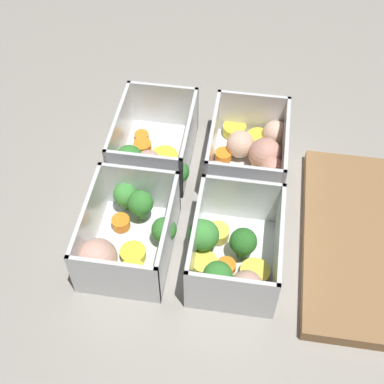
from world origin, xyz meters
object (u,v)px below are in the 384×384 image
at_px(container_near_left, 153,151).
at_px(container_far_left, 250,155).
at_px(container_far_right, 231,254).
at_px(container_near_right, 126,235).

xyz_separation_m(container_near_left, container_far_left, (-0.01, 0.13, -0.00)).
height_order(container_near_left, container_far_right, same).
bearing_deg(container_near_right, container_near_left, 178.24).
distance_m(container_near_right, container_far_left, 0.21).
relative_size(container_near_right, container_far_right, 1.01).
xyz_separation_m(container_near_right, container_far_left, (-0.16, 0.14, -0.00)).
relative_size(container_far_left, container_far_right, 1.07).
bearing_deg(container_far_right, container_near_left, -140.74).
relative_size(container_near_left, container_far_left, 0.92).
xyz_separation_m(container_near_right, container_far_right, (0.01, 0.13, 0.00)).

